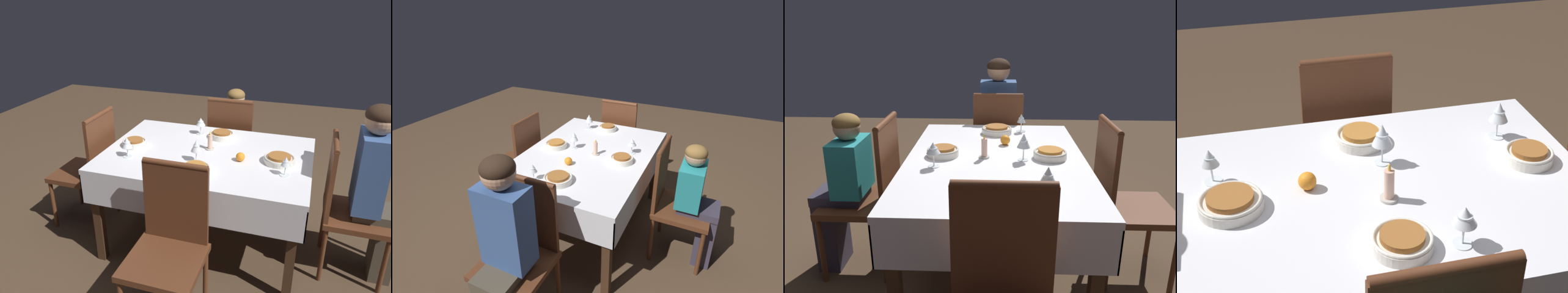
{
  "view_description": "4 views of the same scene",
  "coord_description": "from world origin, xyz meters",
  "views": [
    {
      "loc": [
        -0.69,
        2.45,
        1.93
      ],
      "look_at": [
        0.08,
        0.02,
        0.82
      ],
      "focal_mm": 35.0,
      "sensor_mm": 36.0,
      "label": 1
    },
    {
      "loc": [
        -2.17,
        -1.01,
        1.98
      ],
      "look_at": [
        -0.01,
        0.0,
        0.84
      ],
      "focal_mm": 28.0,
      "sensor_mm": 36.0,
      "label": 2
    },
    {
      "loc": [
        2.13,
        0.0,
        1.54
      ],
      "look_at": [
        -0.06,
        -0.09,
        0.82
      ],
      "focal_mm": 35.0,
      "sensor_mm": 36.0,
      "label": 3
    },
    {
      "loc": [
        -0.45,
        -1.65,
        1.97
      ],
      "look_at": [
        -0.03,
        0.03,
        0.93
      ],
      "focal_mm": 55.0,
      "sensor_mm": 36.0,
      "label": 4
    }
  ],
  "objects": [
    {
      "name": "ground_plane",
      "position": [
        0.0,
        0.0,
        0.0
      ],
      "size": [
        8.0,
        8.0,
        0.0
      ],
      "primitive_type": "plane",
      "color": "#4C3826"
    },
    {
      "name": "chair_west",
      "position": [
        -0.99,
        0.02,
        0.54
      ],
      "size": [
        0.44,
        0.44,
        1.0
      ],
      "rotation": [
        0.0,
        0.0,
        -1.57
      ],
      "color": "#562D19",
      "rests_on": "ground_plane"
    },
    {
      "name": "bowl_east",
      "position": [
        0.57,
        0.04,
        0.8
      ],
      "size": [
        0.18,
        0.18,
        0.06
      ],
      "color": "silver",
      "rests_on": "dining_table"
    },
    {
      "name": "dining_table",
      "position": [
        0.0,
        0.0,
        0.68
      ],
      "size": [
        1.49,
        1.06,
        0.77
      ],
      "color": "silver",
      "rests_on": "ground_plane"
    },
    {
      "name": "candle_centerpiece",
      "position": [
        0.0,
        -0.07,
        0.82
      ],
      "size": [
        0.06,
        0.06,
        0.14
      ],
      "color": "beige",
      "rests_on": "dining_table"
    },
    {
      "name": "bowl_north",
      "position": [
        -0.01,
        0.32,
        0.8
      ],
      "size": [
        0.2,
        0.2,
        0.06
      ],
      "color": "silver",
      "rests_on": "dining_table"
    },
    {
      "name": "wine_glass_north",
      "position": [
        0.04,
        0.16,
        0.88
      ],
      "size": [
        0.08,
        0.08,
        0.16
      ],
      "color": "white",
      "rests_on": "dining_table"
    },
    {
      "name": "wine_glass_east",
      "position": [
        0.53,
        0.24,
        0.88
      ],
      "size": [
        0.08,
        0.08,
        0.15
      ],
      "color": "white",
      "rests_on": "dining_table"
    },
    {
      "name": "wine_glass_west",
      "position": [
        -0.58,
        0.18,
        0.86
      ],
      "size": [
        0.07,
        0.07,
        0.13
      ],
      "color": "white",
      "rests_on": "dining_table"
    },
    {
      "name": "bowl_south",
      "position": [
        -0.03,
        -0.32,
        0.8
      ],
      "size": [
        0.19,
        0.19,
        0.06
      ],
      "color": "silver",
      "rests_on": "dining_table"
    },
    {
      "name": "orange_fruit",
      "position": [
        -0.26,
        0.06,
        0.8
      ],
      "size": [
        0.06,
        0.06,
        0.06
      ],
      "primitive_type": "sphere",
      "color": "orange",
      "rests_on": "dining_table"
    },
    {
      "name": "chair_south",
      "position": [
        -0.02,
        -0.77,
        0.54
      ],
      "size": [
        0.44,
        0.44,
        1.0
      ],
      "color": "#562D19",
      "rests_on": "ground_plane"
    },
    {
      "name": "chair_north",
      "position": [
        0.01,
        0.77,
        0.54
      ],
      "size": [
        0.44,
        0.44,
        1.0
      ],
      "rotation": [
        0.0,
        0.0,
        3.14
      ],
      "color": "#562D19",
      "rests_on": "ground_plane"
    },
    {
      "name": "bowl_west",
      "position": [
        -0.52,
        0.01,
        0.8
      ],
      "size": [
        0.22,
        0.22,
        0.06
      ],
      "color": "silver",
      "rests_on": "dining_table"
    },
    {
      "name": "person_child_teal",
      "position": [
        -0.02,
        -0.95,
        0.56
      ],
      "size": [
        0.3,
        0.33,
        1.03
      ],
      "color": "#383342",
      "rests_on": "ground_plane"
    },
    {
      "name": "wine_glass_south",
      "position": [
        0.16,
        -0.34,
        0.87
      ],
      "size": [
        0.08,
        0.08,
        0.14
      ],
      "color": "white",
      "rests_on": "dining_table"
    },
    {
      "name": "chair_east",
      "position": [
        0.99,
        0.03,
        0.54
      ],
      "size": [
        0.44,
        0.44,
        1.0
      ],
      "rotation": [
        0.0,
        0.0,
        1.57
      ],
      "color": "#562D19",
      "rests_on": "ground_plane"
    },
    {
      "name": "person_adult_denim",
      "position": [
        -1.15,
        0.02,
        0.71
      ],
      "size": [
        0.34,
        0.3,
        1.25
      ],
      "rotation": [
        0.0,
        0.0,
        -1.57
      ],
      "color": "#4C4233",
      "rests_on": "ground_plane"
    }
  ]
}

